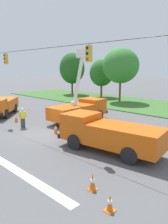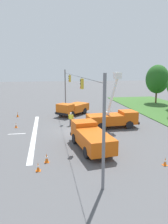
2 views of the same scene
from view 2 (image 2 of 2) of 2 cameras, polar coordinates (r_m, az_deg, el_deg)
name	(u,v)px [view 2 (image 2 of 2)]	position (r m, az deg, el deg)	size (l,w,h in m)	color
ground_plane	(75,131)	(26.44, -2.28, -4.98)	(200.00, 200.00, 0.00)	#565659
lane_markings	(21,134)	(26.40, -16.02, -5.45)	(17.60, 15.25, 0.01)	silver
signal_gantry	(75,96)	(25.61, -2.37, 4.21)	(26.20, 0.33, 7.20)	slate
tree_far_west	(157,79)	(48.76, 18.58, 8.13)	(5.17, 4.64, 8.14)	brown
utility_truck_bucket_lift	(113,117)	(27.90, 7.65, -1.41)	(2.70, 6.51, 6.95)	#D6560F
utility_truck_support_near	(90,137)	(20.47, 1.71, -6.46)	(6.94, 3.19, 2.20)	#D6560F
utility_truck_support_far	(73,108)	(35.08, -3.02, 1.01)	(5.92, 5.87, 2.05)	orange
road_worker	(71,118)	(28.74, -3.42, -1.58)	(0.35, 0.62, 1.77)	#383842
traffic_cone_foreground_left	(47,158)	(18.14, -9.74, -11.77)	(0.36, 0.36, 0.75)	orange
traffic_cone_mid_left	(111,113)	(35.64, 6.98, -0.21)	(0.36, 0.36, 0.66)	orange
traffic_cone_mid_right	(110,115)	(33.93, 6.84, -0.88)	(0.36, 0.36, 0.59)	orange
traffic_cone_near_bucket	(18,114)	(35.32, -16.96, -0.62)	(0.36, 0.36, 0.78)	orange
traffic_cone_lane_edge_a	(82,129)	(25.65, -0.59, -4.55)	(0.36, 0.36, 0.81)	orange
traffic_cone_lane_edge_b	(38,167)	(16.89, -11.90, -13.88)	(0.36, 0.36, 0.66)	orange
traffic_cone_far_left	(165,162)	(18.54, 20.42, -12.05)	(0.36, 0.36, 0.64)	orange
traffic_cone_far_right	(16,125)	(29.05, -17.34, -3.35)	(0.36, 0.36, 0.65)	orange
traffic_cone_centre_line	(74,118)	(31.28, -2.69, -1.62)	(0.36, 0.36, 0.81)	orange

